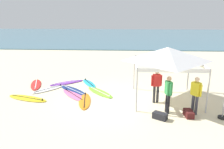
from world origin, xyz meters
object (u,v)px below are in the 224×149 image
(surfboard_pink, at_px, (74,95))
(person_yellow, at_px, (196,93))
(surfboard_orange, at_px, (85,101))
(surfboard_lime, at_px, (100,92))
(gear_bag_by_pole, at_px, (160,116))
(surfboard_cyan, at_px, (89,83))
(surfboard_navy, at_px, (73,90))
(person_red, at_px, (156,84))
(surfboard_yellow, at_px, (27,98))
(surfboard_purple, at_px, (67,83))
(surfboard_red, at_px, (36,85))
(surfboard_white, at_px, (48,89))
(gear_bag_near_tent, at_px, (189,114))
(canopy_tent, at_px, (168,54))
(person_green, at_px, (168,92))

(surfboard_pink, height_order, person_yellow, person_yellow)
(surfboard_orange, bearing_deg, surfboard_lime, 63.82)
(person_yellow, relative_size, gear_bag_by_pole, 2.85)
(surfboard_pink, relative_size, surfboard_cyan, 1.14)
(surfboard_navy, distance_m, person_red, 4.89)
(surfboard_navy, distance_m, surfboard_yellow, 2.53)
(surfboard_purple, bearing_deg, person_yellow, -30.79)
(surfboard_red, relative_size, gear_bag_by_pole, 3.94)
(surfboard_white, height_order, surfboard_purple, same)
(person_red, height_order, gear_bag_by_pole, person_red)
(surfboard_red, height_order, gear_bag_by_pole, gear_bag_by_pole)
(surfboard_white, height_order, gear_bag_near_tent, gear_bag_near_tent)
(canopy_tent, distance_m, surfboard_cyan, 5.51)
(surfboard_purple, xyz_separation_m, surfboard_lime, (2.35, -1.64, 0.00))
(surfboard_yellow, bearing_deg, gear_bag_near_tent, -11.47)
(surfboard_orange, distance_m, surfboard_purple, 3.40)
(surfboard_red, bearing_deg, canopy_tent, -14.05)
(person_green, relative_size, gear_bag_by_pole, 2.85)
(canopy_tent, height_order, person_green, canopy_tent)
(surfboard_red, height_order, surfboard_cyan, same)
(surfboard_red, distance_m, surfboard_cyan, 3.33)
(surfboard_orange, height_order, person_red, person_red)
(surfboard_orange, bearing_deg, surfboard_red, 145.22)
(surfboard_orange, bearing_deg, surfboard_white, 146.10)
(gear_bag_near_tent, bearing_deg, surfboard_pink, 158.25)
(surfboard_red, distance_m, gear_bag_near_tent, 9.23)
(surfboard_red, distance_m, person_yellow, 9.45)
(surfboard_cyan, xyz_separation_m, surfboard_lime, (0.88, -1.62, -0.00))
(surfboard_yellow, relative_size, surfboard_lime, 1.18)
(surfboard_red, bearing_deg, gear_bag_near_tent, -24.98)
(surfboard_white, xyz_separation_m, person_yellow, (7.61, -2.80, 0.95))
(surfboard_purple, xyz_separation_m, person_green, (5.68, -4.02, 0.95))
(canopy_tent, distance_m, surfboard_lime, 4.28)
(canopy_tent, relative_size, surfboard_lime, 1.56)
(person_green, bearing_deg, surfboard_red, 154.77)
(surfboard_white, height_order, person_green, person_green)
(surfboard_white, xyz_separation_m, surfboard_yellow, (-0.62, -1.49, -0.00))
(canopy_tent, relative_size, surfboard_cyan, 1.72)
(gear_bag_by_pole, bearing_deg, surfboard_yellow, 163.98)
(surfboard_lime, height_order, gear_bag_near_tent, gear_bag_near_tent)
(surfboard_yellow, distance_m, person_green, 7.22)
(surfboard_pink, bearing_deg, surfboard_yellow, -164.99)
(canopy_tent, distance_m, surfboard_orange, 4.79)
(person_green, bearing_deg, person_red, 107.71)
(surfboard_purple, relative_size, gear_bag_by_pole, 3.63)
(surfboard_yellow, bearing_deg, canopy_tent, 2.96)
(surfboard_red, relative_size, gear_bag_near_tent, 3.94)
(surfboard_navy, distance_m, surfboard_purple, 1.59)
(canopy_tent, relative_size, surfboard_navy, 1.51)
(surfboard_pink, xyz_separation_m, surfboard_lime, (1.39, 0.51, 0.00))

